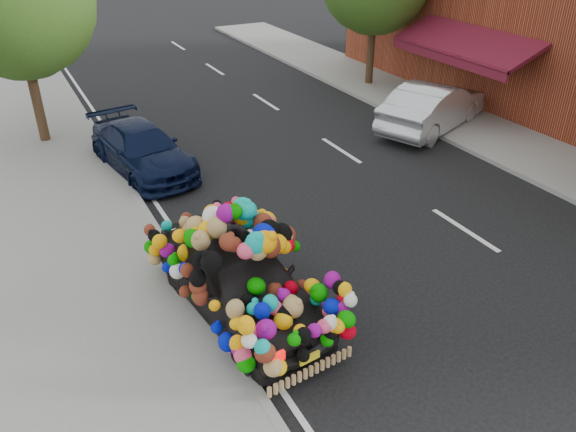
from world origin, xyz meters
name	(u,v)px	position (x,y,z in m)	size (l,w,h in m)	color
ground	(322,274)	(0.00, 0.00, 0.00)	(100.00, 100.00, 0.00)	black
sidewalk	(90,344)	(-4.30, 0.00, 0.06)	(4.00, 60.00, 0.12)	gray
kerb	(205,308)	(-2.35, 0.00, 0.07)	(0.15, 60.00, 0.13)	gray
footpath_far	(512,144)	(8.20, 3.00, 0.06)	(3.00, 40.00, 0.12)	gray
lane_markings	(465,229)	(3.60, 0.00, 0.01)	(6.00, 50.00, 0.01)	silver
plush_art_car	(238,262)	(-1.80, -0.29, 1.02)	(2.43, 4.37, 2.00)	black
navy_sedan	(142,149)	(-1.73, 6.30, 0.59)	(1.66, 4.08, 1.18)	black
silver_hatchback	(433,106)	(7.00, 5.18, 0.73)	(1.54, 4.42, 1.46)	#BBBEC2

